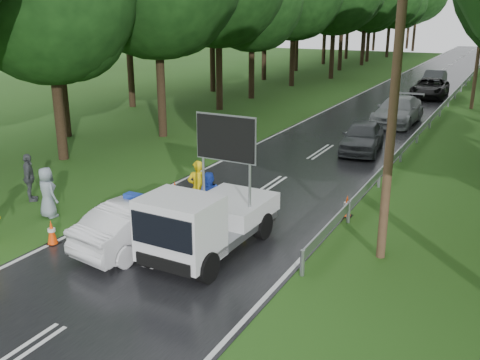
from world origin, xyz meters
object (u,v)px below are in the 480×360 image
Objects in this scene: officer at (198,188)px; queue_car_first at (362,137)px; civilian at (210,198)px; queue_car_second at (398,111)px; police_sedan at (143,223)px; work_truck at (204,221)px; queue_car_fourth at (434,79)px; queue_car_third at (430,88)px; barrier at (211,205)px.

officer reaches higher than queue_car_first.
civilian is 18.54m from queue_car_second.
officer is 18.24m from queue_car_second.
officer reaches higher than police_sedan.
work_truck reaches higher than queue_car_fourth.
police_sedan is at bearing 49.20° from officer.
queue_car_second is 1.02× the size of queue_car_third.
police_sedan is at bearing -110.57° from civilian.
barrier is at bearing 99.49° from officer.
queue_car_second is 1.21× the size of queue_car_fourth.
queue_car_fourth is at bearing 94.13° from queue_car_third.
queue_car_third is (0.05, 11.28, -0.05)m from queue_car_second.
police_sedan is at bearing -95.74° from queue_car_second.
work_truck is 2.83× the size of civilian.
queue_car_fourth is at bearing 95.26° from barrier.
police_sedan reaches higher than queue_car_third.
queue_car_third is at bearing -86.03° from police_sedan.
work_truck is at bearing -100.01° from queue_car_first.
queue_car_first is 24.72m from queue_car_fourth.
police_sedan is 21.03m from queue_car_second.
queue_car_third is 6.03m from queue_car_fourth.
queue_car_third is at bearing 93.85° from barrier.
police_sedan reaches higher than barrier.
civilian is 0.37× the size of queue_car_fourth.
civilian is (-1.06, 2.09, -0.17)m from work_truck.
queue_car_first is (1.53, 11.49, -0.07)m from barrier.
queue_car_fourth is at bearing 90.94° from work_truck.
police_sedan is at bearing -96.12° from queue_car_third.
barrier is 1.31m from officer.
queue_car_fourth is (2.21, 38.14, 0.04)m from police_sedan.
queue_car_fourth reaches higher than barrier.
officer is 0.43× the size of queue_car_first.
officer is 0.41× the size of queue_car_fourth.
queue_car_fourth is (1.45, 35.72, -0.08)m from civilian.
work_truck is 20.55m from queue_car_second.
work_truck reaches higher than police_sedan.
work_truck reaches higher than queue_car_second.
officer is at bearing -96.58° from queue_car_second.
police_sedan is at bearing -168.33° from work_truck.
civilian is (-0.31, 0.48, 0.03)m from barrier.
queue_car_first is (2.51, 10.62, -0.20)m from officer.
officer is 0.34× the size of queue_car_second.
work_truck is at bearing -90.02° from queue_car_fourth.
queue_car_fourth is (-0.50, 17.28, -0.05)m from queue_car_second.
police_sedan reaches higher than queue_car_fourth.
queue_car_second is at bearing -91.47° from queue_car_third.
queue_car_first is at bearing 77.40° from civilian.
barrier is at bearing -110.07° from police_sedan.
work_truck is 0.87× the size of queue_car_third.
queue_car_first is (2.60, 13.43, 0.03)m from police_sedan.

